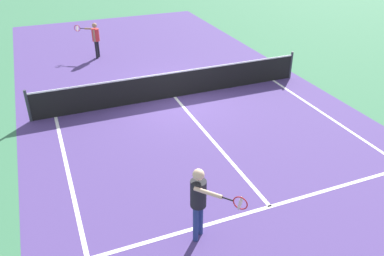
{
  "coord_description": "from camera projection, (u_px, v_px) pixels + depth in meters",
  "views": [
    {
      "loc": [
        -4.28,
        -12.21,
        5.99
      ],
      "look_at": [
        -0.94,
        -3.98,
        1.0
      ],
      "focal_mm": 37.1,
      "sensor_mm": 36.0,
      "label": 1
    }
  ],
  "objects": [
    {
      "name": "net",
      "position": [
        174.0,
        84.0,
        13.96
      ],
      "size": [
        9.8,
        0.09,
        1.07
      ],
      "color": "#33383D",
      "rests_on": "ground_plane"
    },
    {
      "name": "line_sideline_left",
      "position": [
        84.0,
        243.0,
        8.05
      ],
      "size": [
        0.1,
        11.89,
        0.01
      ],
      "primitive_type": "cube",
      "color": "white",
      "rests_on": "ground_plane"
    },
    {
      "name": "player_far",
      "position": [
        95.0,
        37.0,
        17.44
      ],
      "size": [
        0.97,
        0.87,
        1.55
      ],
      "color": "black",
      "rests_on": "ground_plane"
    },
    {
      "name": "ground_plane",
      "position": [
        175.0,
        97.0,
        14.2
      ],
      "size": [
        60.0,
        60.0,
        0.0
      ],
      "primitive_type": "plane",
      "color": "#38724C"
    },
    {
      "name": "tennis_ball_mid_court",
      "position": [
        198.0,
        170.0,
        10.24
      ],
      "size": [
        0.07,
        0.07,
        0.07
      ],
      "primitive_type": "sphere",
      "color": "#CCE033",
      "rests_on": "ground_plane"
    },
    {
      "name": "line_center_service",
      "position": [
        212.0,
        140.0,
        11.62
      ],
      "size": [
        0.1,
        6.4,
        0.01
      ],
      "primitive_type": "cube",
      "color": "white",
      "rests_on": "ground_plane"
    },
    {
      "name": "court_surface_inbounds",
      "position": [
        175.0,
        97.0,
        14.2
      ],
      "size": [
        10.62,
        24.4,
        0.0
      ],
      "primitive_type": "cube",
      "color": "#4C387A",
      "rests_on": "ground_plane"
    },
    {
      "name": "line_service_near",
      "position": [
        270.0,
        207.0,
        9.03
      ],
      "size": [
        8.22,
        0.1,
        0.01
      ],
      "primitive_type": "cube",
      "color": "white",
      "rests_on": "ground_plane"
    },
    {
      "name": "player_near",
      "position": [
        200.0,
        197.0,
        7.69
      ],
      "size": [
        0.73,
        1.08,
        1.69
      ],
      "color": "navy",
      "rests_on": "ground_plane"
    }
  ]
}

